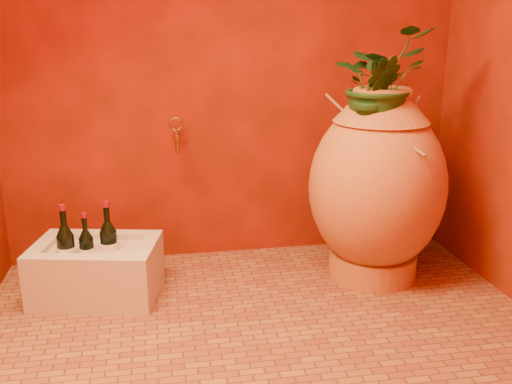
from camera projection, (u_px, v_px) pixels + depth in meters
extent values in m
plane|color=brown|center=(266.00, 339.00, 2.44)|extent=(2.50, 2.50, 0.00)
cube|color=#4F1704|center=(231.00, 32.00, 3.03)|extent=(2.50, 0.02, 2.50)
cylinder|color=#BF6C35|center=(372.00, 263.00, 3.04)|extent=(0.53, 0.53, 0.13)
ellipsoid|color=#BF6C35|center=(377.00, 187.00, 2.92)|extent=(0.81, 0.81, 0.87)
cone|color=#BF6C35|center=(382.00, 108.00, 2.80)|extent=(0.56, 0.56, 0.13)
torus|color=#BF6C35|center=(383.00, 93.00, 2.78)|extent=(0.34, 0.34, 0.05)
cylinder|color=olive|center=(369.00, 135.00, 2.78)|extent=(0.37, 0.33, 0.38)
cylinder|color=olive|center=(386.00, 130.00, 2.71)|extent=(0.23, 0.42, 0.18)
cylinder|color=olive|center=(407.00, 124.00, 2.76)|extent=(0.26, 0.30, 0.23)
cube|color=beige|center=(97.00, 273.00, 2.79)|extent=(0.66, 0.51, 0.25)
cube|color=beige|center=(98.00, 235.00, 2.90)|extent=(0.59, 0.20, 0.03)
cube|color=beige|center=(92.00, 260.00, 2.60)|extent=(0.59, 0.20, 0.03)
cube|color=beige|center=(39.00, 250.00, 2.71)|extent=(0.13, 0.26, 0.03)
cube|color=beige|center=(148.00, 243.00, 2.80)|extent=(0.13, 0.26, 0.03)
cylinder|color=black|center=(87.00, 255.00, 2.73)|extent=(0.07, 0.07, 0.16)
cone|color=black|center=(85.00, 234.00, 2.70)|extent=(0.07, 0.07, 0.05)
cylinder|color=black|center=(84.00, 223.00, 2.68)|extent=(0.02, 0.02, 0.06)
cylinder|color=maroon|center=(84.00, 215.00, 2.67)|extent=(0.03, 0.03, 0.02)
cylinder|color=silver|center=(87.00, 255.00, 2.73)|extent=(0.07, 0.07, 0.07)
cylinder|color=black|center=(67.00, 255.00, 2.68)|extent=(0.08, 0.08, 0.19)
cone|color=black|center=(64.00, 231.00, 2.64)|extent=(0.08, 0.08, 0.05)
cylinder|color=black|center=(63.00, 217.00, 2.63)|extent=(0.03, 0.03, 0.08)
cylinder|color=maroon|center=(62.00, 207.00, 2.61)|extent=(0.03, 0.03, 0.03)
cylinder|color=silver|center=(67.00, 255.00, 2.68)|extent=(0.08, 0.08, 0.09)
cylinder|color=black|center=(109.00, 250.00, 2.74)|extent=(0.08, 0.08, 0.19)
cone|color=black|center=(108.00, 227.00, 2.70)|extent=(0.08, 0.08, 0.05)
cylinder|color=black|center=(107.00, 214.00, 2.69)|extent=(0.03, 0.03, 0.07)
cylinder|color=maroon|center=(106.00, 204.00, 2.67)|extent=(0.03, 0.03, 0.03)
cylinder|color=silver|center=(109.00, 250.00, 2.74)|extent=(0.08, 0.08, 0.09)
cylinder|color=#956322|center=(177.00, 134.00, 3.05)|extent=(0.03, 0.15, 0.03)
cylinder|color=#956322|center=(177.00, 145.00, 2.99)|extent=(0.02, 0.02, 0.09)
torus|color=#956322|center=(176.00, 124.00, 3.04)|extent=(0.08, 0.01, 0.08)
cylinder|color=#956322|center=(176.00, 129.00, 3.04)|extent=(0.01, 0.01, 0.05)
imported|color=#17421A|center=(379.00, 82.00, 2.75)|extent=(0.60, 0.57, 0.52)
imported|color=#17421A|center=(376.00, 97.00, 2.69)|extent=(0.26, 0.24, 0.39)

